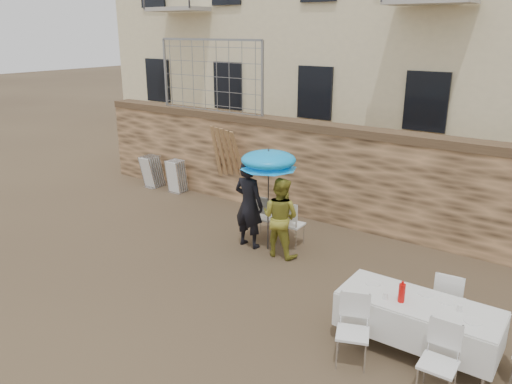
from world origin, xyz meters
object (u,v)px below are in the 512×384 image
Objects in this scene: couple_chair_right at (293,223)px; table_chair_front_right at (438,363)px; banquet_table at (419,304)px; chair_stack_right at (181,175)px; soda_bottle at (402,293)px; table_chair_front_left at (353,332)px; woman_dress at (280,217)px; umbrella at (269,163)px; chair_stack_left at (157,170)px; man_suit at (249,204)px; couple_chair_left at (264,216)px; table_chair_back at (449,300)px.

table_chair_front_right is (3.75, -2.84, 0.00)m from couple_chair_right.
banquet_table is 2.28× the size of chair_stack_right.
soda_bottle is at bearing -143.13° from banquet_table.
couple_chair_right is 3.88m from table_chair_front_left.
umbrella reaches higher than woman_dress.
chair_stack_left is at bearing 130.93° from table_chair_front_left.
umbrella is at bearing -19.68° from chair_stack_left.
woman_dress is at bearing 117.30° from table_chair_front_left.
woman_dress reaches higher than soda_bottle.
woman_dress is at bearing 92.76° from couple_chair_right.
soda_bottle is 0.27× the size of table_chair_front_left.
man_suit is at bearing -22.32° from chair_stack_left.
table_chair_front_right is at bearing 141.80° from couple_chair_left.
woman_dress is 1.65× the size of table_chair_back.
table_chair_front_left is at bearing -128.66° from banquet_table.
woman_dress is 1.72× the size of chair_stack_left.
woman_dress is 3.47m from table_chair_front_left.
table_chair_front_left is at bearing -38.99° from umbrella.
table_chair_front_left is at bearing 179.06° from table_chair_front_right.
umbrella is (0.40, 0.10, 0.89)m from man_suit.
woman_dress reaches higher than table_chair_front_right.
banquet_table is at bearing 36.87° from soda_bottle.
woman_dress is at bearing -17.54° from table_chair_back.
chair_stack_left is (-7.94, 4.17, -0.02)m from table_chair_front_left.
man_suit is at bearing -27.06° from chair_stack_right.
table_chair_front_left is 1.00× the size of table_chair_back.
banquet_table is 8.08× the size of soda_bottle.
chair_stack_right is at bearing -19.35° from couple_chair_right.
soda_bottle is 0.27× the size of table_chair_front_right.
couple_chair_right is at bearing 56.31° from umbrella.
umbrella is 4.66m from chair_stack_right.
chair_stack_left is at bearing 154.29° from table_chair_front_right.
umbrella is at bearing -165.42° from man_suit.
couple_chair_right is 3.69× the size of soda_bottle.
chair_stack_left is at bearing -16.60° from couple_chair_right.
banquet_table is 2.19× the size of table_chair_front_right.
woman_dress is at bearing -15.95° from umbrella.
couple_chair_right is (0.70, 0.55, -0.42)m from man_suit.
umbrella reaches higher than man_suit.
table_chair_front_left is (2.95, -2.39, -1.32)m from umbrella.
soda_bottle is (3.75, -2.24, 0.43)m from couple_chair_left.
woman_dress reaches higher than chair_stack_right.
couple_chair_right is 4.59m from chair_stack_right.
table_chair_front_left is at bearing -27.72° from chair_stack_left.
soda_bottle is at bearing -25.65° from chair_stack_right.
man_suit reaches higher than woman_dress.
table_chair_front_right is at bearing 146.49° from woman_dress.
man_suit reaches higher than chair_stack_right.
table_chair_front_right is (0.70, -0.60, -0.43)m from soda_bottle.
chair_stack_right is (-4.39, 1.33, -0.02)m from couple_chair_right.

